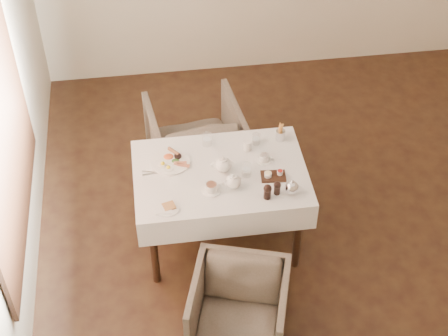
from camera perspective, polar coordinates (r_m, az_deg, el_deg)
table at (r=5.13m, az=-0.31°, el=-1.27°), size 1.28×0.88×0.75m
armchair_near at (r=4.81m, az=1.24°, el=-11.76°), size 0.81×0.82×0.60m
armchair_far at (r=5.92m, az=-2.39°, el=2.29°), size 0.85×0.87×0.71m
breakfast_plate at (r=5.14m, az=-4.45°, el=0.61°), size 0.30×0.30×0.04m
side_plate at (r=4.80m, az=-4.76°, el=-3.36°), size 0.17×0.17×0.02m
teapot_centre at (r=5.02m, az=-0.08°, el=0.36°), size 0.17×0.14×0.14m
teapot_front at (r=4.90m, az=0.77°, el=-1.05°), size 0.18×0.15×0.12m
creamer at (r=5.21m, az=1.95°, el=1.91°), size 0.07×0.07×0.08m
teacup_near at (r=4.89m, az=-1.06°, el=-1.66°), size 0.14×0.14×0.07m
teacup_far at (r=5.13m, az=3.37°, el=0.84°), size 0.12×0.12×0.06m
glass_left at (r=5.24m, az=-1.43°, el=2.39°), size 0.08×0.08×0.10m
glass_mid at (r=4.99m, az=1.90°, el=-0.16°), size 0.09×0.09×0.10m
glass_right at (r=5.26m, az=2.70°, el=2.43°), size 0.08×0.08×0.09m
condiment_board at (r=5.01m, az=4.10°, el=-0.63°), size 0.19×0.14×0.05m
pepper_mill_left at (r=4.83m, az=3.63°, el=-1.96°), size 0.08×0.08×0.12m
pepper_mill_right at (r=4.87m, az=4.44°, el=-1.66°), size 0.07×0.07×0.11m
silver_pot at (r=4.87m, az=5.67°, el=-1.56°), size 0.14×0.12×0.13m
fries_cup at (r=5.29m, az=4.72°, el=2.94°), size 0.07×0.07×0.16m
cutlery_fork at (r=5.07m, az=-5.87°, el=-0.35°), size 0.17×0.06×0.00m
cutlery_knife at (r=5.07m, az=-5.71°, el=-0.41°), size 0.19×0.04×0.00m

